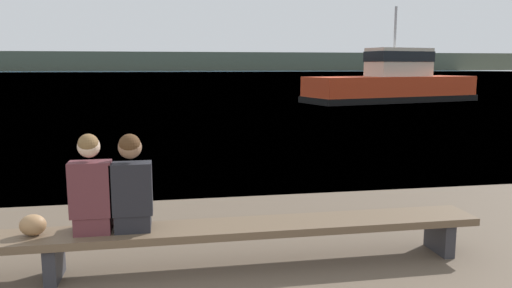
{
  "coord_description": "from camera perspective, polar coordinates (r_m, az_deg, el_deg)",
  "views": [
    {
      "loc": [
        0.64,
        -1.87,
        2.07
      ],
      "look_at": [
        2.07,
        6.01,
        0.8
      ],
      "focal_mm": 35.0,
      "sensor_mm": 36.0,
      "label": 1
    }
  ],
  "objects": [
    {
      "name": "person_left",
      "position": [
        5.07,
        -18.31,
        -4.95
      ],
      "size": [
        0.39,
        0.38,
        0.98
      ],
      "color": "#56282D",
      "rests_on": "bench_main"
    },
    {
      "name": "far_shoreline",
      "position": [
        196.76,
        -10.6,
        9.26
      ],
      "size": [
        600.0,
        12.0,
        7.03
      ],
      "primitive_type": "cube",
      "color": "#424738",
      "rests_on": "ground"
    },
    {
      "name": "person_right",
      "position": [
        5.03,
        -14.03,
        -4.79
      ],
      "size": [
        0.39,
        0.39,
        0.97
      ],
      "color": "black",
      "rests_on": "bench_main"
    },
    {
      "name": "water_surface",
      "position": [
        127.63,
        -10.67,
        7.91
      ],
      "size": [
        240.0,
        240.0,
        0.0
      ],
      "primitive_type": "plane",
      "color": "#386084",
      "rests_on": "ground"
    },
    {
      "name": "shopping_bag",
      "position": [
        5.29,
        -24.15,
        -8.45
      ],
      "size": [
        0.25,
        0.2,
        0.21
      ],
      "color": "#9E754C",
      "rests_on": "bench_main"
    },
    {
      "name": "bench_main",
      "position": [
        5.28,
        -22.19,
        -10.34
      ],
      "size": [
        8.75,
        0.54,
        0.45
      ],
      "color": "brown",
      "rests_on": "ground"
    },
    {
      "name": "tugboat_red",
      "position": [
        29.9,
        15.31,
        6.56
      ],
      "size": [
        10.82,
        5.52,
        5.34
      ],
      "rotation": [
        0.0,
        0.0,
        1.81
      ],
      "color": "red",
      "rests_on": "water_surface"
    }
  ]
}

